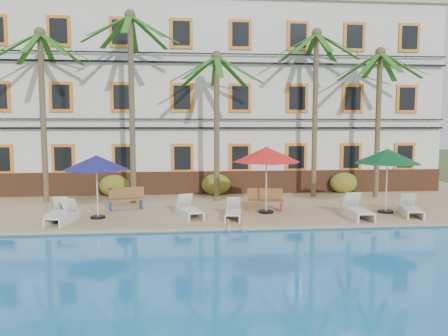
{
  "coord_description": "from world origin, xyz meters",
  "views": [
    {
      "loc": [
        -1.42,
        -15.66,
        3.84
      ],
      "look_at": [
        0.29,
        3.0,
        2.0
      ],
      "focal_mm": 35.0,
      "sensor_mm": 36.0,
      "label": 1
    }
  ],
  "objects": [
    {
      "name": "palm_d",
      "position": [
        5.06,
        5.61,
        5.57
      ],
      "size": [
        4.38,
        4.38,
        8.31
      ],
      "color": "brown",
      "rests_on": "pool_deck"
    },
    {
      "name": "shrub_left",
      "position": [
        -4.95,
        6.6,
        0.8
      ],
      "size": [
        1.5,
        0.9,
        1.1
      ],
      "primitive_type": "ellipsoid",
      "color": "#274E16",
      "rests_on": "pool_deck"
    },
    {
      "name": "pool_ladder",
      "position": [
        0.32,
        -1.0,
        0.25
      ],
      "size": [
        0.54,
        0.74,
        0.74
      ],
      "color": "silver",
      "rests_on": "ground"
    },
    {
      "name": "bench_left",
      "position": [
        -3.94,
        3.12,
        0.72
      ],
      "size": [
        1.57,
        0.85,
        0.93
      ],
      "color": "olive",
      "rests_on": "pool_deck"
    },
    {
      "name": "lounger_e",
      "position": [
        5.27,
        0.51,
        0.55
      ],
      "size": [
        0.75,
        1.97,
        0.92
      ],
      "color": "silver",
      "rests_on": "pool_deck"
    },
    {
      "name": "palm_b",
      "position": [
        -3.77,
        4.71,
        5.82
      ],
      "size": [
        4.38,
        4.38,
        8.75
      ],
      "color": "brown",
      "rests_on": "pool_deck"
    },
    {
      "name": "shrub_right",
      "position": [
        7.02,
        6.6,
        0.8
      ],
      "size": [
        1.5,
        0.9,
        1.1
      ],
      "primitive_type": "ellipsoid",
      "color": "#274E16",
      "rests_on": "pool_deck"
    },
    {
      "name": "umbrella_green",
      "position": [
        6.84,
        1.38,
        2.57
      ],
      "size": [
        2.72,
        2.72,
        2.71
      ],
      "color": "black",
      "rests_on": "pool_deck"
    },
    {
      "name": "lounger_f",
      "position": [
        7.57,
        0.73,
        0.52
      ],
      "size": [
        1.08,
        1.87,
        0.84
      ],
      "color": "silver",
      "rests_on": "pool_deck"
    },
    {
      "name": "lounger_b",
      "position": [
        -5.91,
        0.72,
        0.52
      ],
      "size": [
        0.94,
        1.86,
        0.84
      ],
      "color": "silver",
      "rests_on": "pool_deck"
    },
    {
      "name": "pool_coping",
      "position": [
        0.0,
        -0.9,
        0.28
      ],
      "size": [
        30.0,
        0.35,
        0.06
      ],
      "primitive_type": "cube",
      "color": "tan",
      "rests_on": "pool_deck"
    },
    {
      "name": "shrub_mid",
      "position": [
        0.21,
        6.6,
        0.8
      ],
      "size": [
        1.5,
        0.9,
        1.1
      ],
      "primitive_type": "ellipsoid",
      "color": "#274E16",
      "rests_on": "pool_deck"
    },
    {
      "name": "umbrella_blue",
      "position": [
        -4.77,
        1.37,
        2.4
      ],
      "size": [
        2.52,
        2.52,
        2.52
      ],
      "color": "black",
      "rests_on": "pool_deck"
    },
    {
      "name": "palm_e",
      "position": [
        8.12,
        5.16,
        5.03
      ],
      "size": [
        4.38,
        4.38,
        7.37
      ],
      "color": "brown",
      "rests_on": "pool_deck"
    },
    {
      "name": "lounger_a",
      "position": [
        -6.25,
        1.29,
        0.51
      ],
      "size": [
        0.69,
        1.74,
        0.81
      ],
      "color": "silver",
      "rests_on": "pool_deck"
    },
    {
      "name": "swimming_pool",
      "position": [
        0.0,
        -7.0,
        0.1
      ],
      "size": [
        26.0,
        12.0,
        0.2
      ],
      "primitive_type": "cube",
      "color": "blue",
      "rests_on": "ground"
    },
    {
      "name": "pool_deck",
      "position": [
        0.0,
        5.0,
        0.12
      ],
      "size": [
        30.0,
        12.0,
        0.25
      ],
      "primitive_type": "cube",
      "color": "tan",
      "rests_on": "ground"
    },
    {
      "name": "palm_c",
      "position": [
        0.13,
        4.9,
        4.83
      ],
      "size": [
        4.38,
        4.38,
        7.04
      ],
      "color": "brown",
      "rests_on": "pool_deck"
    },
    {
      "name": "umbrella_red",
      "position": [
        1.92,
        1.81,
        2.64
      ],
      "size": [
        2.8,
        2.8,
        2.79
      ],
      "color": "black",
      "rests_on": "pool_deck"
    },
    {
      "name": "lounger_d",
      "position": [
        0.45,
        0.84,
        0.5
      ],
      "size": [
        0.82,
        1.71,
        0.77
      ],
      "color": "silver",
      "rests_on": "pool_deck"
    },
    {
      "name": "bench_right",
      "position": [
        2.0,
        2.29,
        0.72
      ],
      "size": [
        1.55,
        0.68,
        0.93
      ],
      "color": "olive",
      "rests_on": "pool_deck"
    },
    {
      "name": "lounger_c",
      "position": [
        -1.25,
        1.29,
        0.53
      ],
      "size": [
        1.16,
        1.92,
        0.85
      ],
      "color": "silver",
      "rests_on": "pool_deck"
    },
    {
      "name": "palm_a",
      "position": [
        -7.83,
        5.11,
        5.38
      ],
      "size": [
        4.38,
        4.38,
        7.99
      ],
      "color": "brown",
      "rests_on": "pool_deck"
    },
    {
      "name": "ground",
      "position": [
        0.0,
        0.0,
        0.0
      ],
      "size": [
        100.0,
        100.0,
        0.0
      ],
      "primitive_type": "plane",
      "color": "#384C23",
      "rests_on": "ground"
    },
    {
      "name": "hotel_building",
      "position": [
        0.0,
        9.98,
        5.37
      ],
      "size": [
        25.4,
        6.44,
        10.22
      ],
      "color": "silver",
      "rests_on": "pool_deck"
    }
  ]
}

